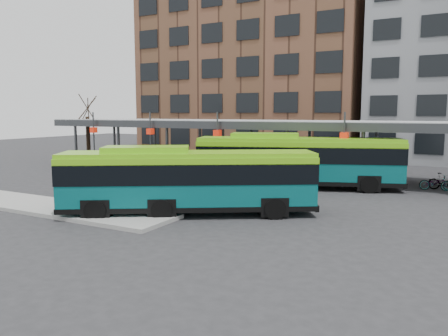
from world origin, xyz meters
The scene contains 8 objects.
ground centered at (0.00, 0.00, 0.00)m, with size 120.00×120.00×0.00m, color #28282B.
boarding_island centered at (-5.50, -3.00, 0.09)m, with size 14.00×3.00×0.18m, color gray.
canopy centered at (-0.06, 12.87, 3.91)m, with size 40.00×6.53×4.80m.
tree centered at (-18.00, 12.00, 2.43)m, with size 1.64×1.64×5.60m.
building_brick centered at (-10.00, 32.00, 11.00)m, with size 26.00×14.00×22.00m, color brown.
bus_front centered at (1.25, -0.78, 1.67)m, with size 11.21×8.20×3.21m.
bus_rear centered at (3.34, 8.65, 1.81)m, with size 12.74×6.76×3.47m.
pedestrian centered at (-4.71, -2.76, 0.94)m, with size 0.58×0.65×1.50m.
Camera 1 is at (12.25, -17.66, 4.73)m, focal length 35.00 mm.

